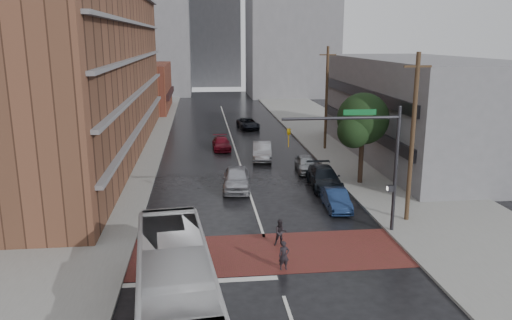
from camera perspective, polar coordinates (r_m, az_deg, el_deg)
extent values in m
plane|color=black|center=(25.64, 1.68, -10.99)|extent=(160.00, 160.00, 0.00)
cube|color=maroon|center=(26.09, 1.52, -10.51)|extent=(14.00, 5.00, 0.02)
cube|color=gray|center=(49.89, -15.68, 0.91)|extent=(9.00, 90.00, 0.15)
cube|color=gray|center=(51.40, 10.51, 1.56)|extent=(9.00, 90.00, 0.15)
cube|color=brown|center=(48.35, -20.04, 16.85)|extent=(10.00, 44.00, 28.00)
cube|color=brown|center=(77.87, -12.91, 8.09)|extent=(8.00, 16.00, 7.00)
cube|color=slate|center=(47.80, 18.25, 5.58)|extent=(11.00, 26.00, 9.00)
cube|color=slate|center=(101.75, -12.96, 16.40)|extent=(18.00, 16.00, 32.00)
cube|color=slate|center=(118.10, -4.95, 14.33)|extent=(12.00, 10.00, 24.00)
cylinder|color=#332319|center=(38.01, 11.91, 0.18)|extent=(0.36, 0.36, 4.00)
sphere|color=black|center=(37.43, 12.13, 4.65)|extent=(3.80, 3.80, 3.80)
sphere|color=black|center=(36.54, 11.12, 3.20)|extent=(2.40, 2.40, 2.40)
sphere|color=black|center=(38.53, 12.85, 3.96)|extent=(2.60, 2.60, 2.60)
cylinder|color=#2D2D33|center=(28.58, 15.66, -1.21)|extent=(0.20, 0.20, 7.20)
cylinder|color=#2D2D33|center=(26.93, 9.72, 4.74)|extent=(6.40, 0.16, 0.16)
imported|color=gold|center=(26.47, 3.79, 2.55)|extent=(0.20, 0.16, 1.00)
cube|color=#0C5926|center=(27.18, 11.78, 5.37)|extent=(1.80, 0.05, 0.30)
cube|color=#2D2D33|center=(28.75, 15.07, -3.16)|extent=(0.30, 0.30, 0.35)
cylinder|color=#473321|center=(30.19, 17.42, 2.18)|extent=(0.26, 0.26, 10.00)
cube|color=#473321|center=(29.68, 18.01, 10.14)|extent=(1.60, 0.12, 0.12)
cylinder|color=#473321|center=(48.92, 8.05, 6.90)|extent=(0.26, 0.26, 10.00)
cube|color=#473321|center=(48.61, 8.22, 11.82)|extent=(1.60, 0.12, 0.12)
imported|color=#BBBBBD|center=(19.28, -9.16, -14.61)|extent=(3.90, 11.89, 3.25)
imported|color=black|center=(24.06, 3.20, -10.87)|extent=(0.56, 0.41, 1.43)
imported|color=black|center=(26.70, 2.84, -8.29)|extent=(0.71, 0.57, 1.43)
imported|color=#B0B1B8|center=(36.18, -2.24, -2.14)|extent=(2.34, 5.00, 1.65)
imported|color=#AEB0B6|center=(45.15, 0.71, 1.03)|extent=(2.20, 4.90, 1.56)
imported|color=maroon|center=(49.41, -3.96, 1.90)|extent=(1.83, 4.23, 1.21)
imported|color=black|center=(60.70, -0.92, 4.19)|extent=(2.73, 4.85, 1.28)
imported|color=#16284D|center=(32.52, 9.16, -4.49)|extent=(1.55, 3.98, 1.29)
imported|color=black|center=(36.97, 7.79, -2.03)|extent=(2.36, 5.29, 1.51)
imported|color=#9CA0A3|center=(41.22, 5.73, -0.43)|extent=(1.86, 4.06, 1.35)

